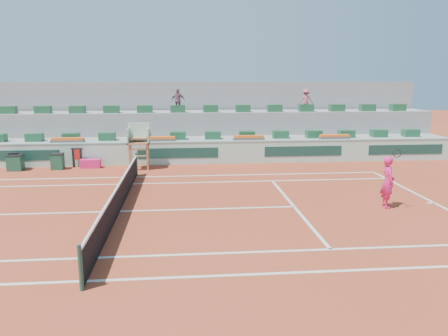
# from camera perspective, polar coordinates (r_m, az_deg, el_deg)

# --- Properties ---
(ground) EXTENTS (90.00, 90.00, 0.00)m
(ground) POSITION_cam_1_polar(r_m,az_deg,el_deg) (16.20, -13.48, -5.54)
(ground) COLOR maroon
(ground) RESTS_ON ground
(seating_tier_lower) EXTENTS (36.00, 4.00, 1.20)m
(seating_tier_lower) POSITION_cam_1_polar(r_m,az_deg,el_deg) (26.44, -10.30, 2.63)
(seating_tier_lower) COLOR gray
(seating_tier_lower) RESTS_ON ground
(seating_tier_upper) EXTENTS (36.00, 2.40, 2.60)m
(seating_tier_upper) POSITION_cam_1_polar(r_m,az_deg,el_deg) (27.92, -10.07, 4.58)
(seating_tier_upper) COLOR gray
(seating_tier_upper) RESTS_ON ground
(stadium_back_wall) EXTENTS (36.00, 0.40, 4.40)m
(stadium_back_wall) POSITION_cam_1_polar(r_m,az_deg,el_deg) (29.41, -9.88, 6.71)
(stadium_back_wall) COLOR gray
(stadium_back_wall) RESTS_ON ground
(player_bag) EXTENTS (1.03, 0.46, 0.46)m
(player_bag) POSITION_cam_1_polar(r_m,az_deg,el_deg) (24.18, -17.04, 0.55)
(player_bag) COLOR #DF1D67
(player_bag) RESTS_ON ground
(spectator_mid) EXTENTS (0.85, 0.37, 1.44)m
(spectator_mid) POSITION_cam_1_polar(r_m,az_deg,el_deg) (26.91, -6.02, 8.74)
(spectator_mid) COLOR #7A5161
(spectator_mid) RESTS_ON seating_tier_upper
(spectator_right) EXTENTS (1.00, 0.70, 1.40)m
(spectator_right) POSITION_cam_1_polar(r_m,az_deg,el_deg) (28.13, 10.66, 8.70)
(spectator_right) COLOR #A55262
(spectator_right) RESTS_ON seating_tier_upper
(court_lines) EXTENTS (23.89, 11.09, 0.01)m
(court_lines) POSITION_cam_1_polar(r_m,az_deg,el_deg) (16.20, -13.48, -5.53)
(court_lines) COLOR silver
(court_lines) RESTS_ON ground
(tennis_net) EXTENTS (0.10, 11.97, 1.10)m
(tennis_net) POSITION_cam_1_polar(r_m,az_deg,el_deg) (16.05, -13.57, -3.75)
(tennis_net) COLOR black
(tennis_net) RESTS_ON ground
(advertising_hoarding) EXTENTS (36.00, 0.34, 1.26)m
(advertising_hoarding) POSITION_cam_1_polar(r_m,az_deg,el_deg) (24.27, -10.70, 1.88)
(advertising_hoarding) COLOR #A2CCB4
(advertising_hoarding) RESTS_ON ground
(umpire_chair) EXTENTS (1.10, 0.90, 2.40)m
(umpire_chair) POSITION_cam_1_polar(r_m,az_deg,el_deg) (23.15, -11.07, 3.67)
(umpire_chair) COLOR #9A613A
(umpire_chair) RESTS_ON ground
(seat_row_lower) EXTENTS (32.90, 0.60, 0.44)m
(seat_row_lower) POSITION_cam_1_polar(r_m,az_deg,el_deg) (25.43, -10.54, 4.13)
(seat_row_lower) COLOR #1B512E
(seat_row_lower) RESTS_ON seating_tier_lower
(seat_row_upper) EXTENTS (32.90, 0.60, 0.44)m
(seat_row_upper) POSITION_cam_1_polar(r_m,az_deg,el_deg) (27.17, -10.29, 7.59)
(seat_row_upper) COLOR #1B512E
(seat_row_upper) RESTS_ON seating_tier_upper
(flower_planters) EXTENTS (26.80, 0.36, 0.28)m
(flower_planters) POSITION_cam_1_polar(r_m,az_deg,el_deg) (24.85, -14.16, 3.59)
(flower_planters) COLOR #525252
(flower_planters) RESTS_ON seating_tier_lower
(drink_cooler_a) EXTENTS (0.63, 0.55, 0.84)m
(drink_cooler_a) POSITION_cam_1_polar(r_m,az_deg,el_deg) (24.33, -20.92, 0.82)
(drink_cooler_a) COLOR #174731
(drink_cooler_a) RESTS_ON ground
(drink_cooler_b) EXTENTS (0.76, 0.66, 0.84)m
(drink_cooler_b) POSITION_cam_1_polar(r_m,az_deg,el_deg) (24.89, -25.60, 0.66)
(drink_cooler_b) COLOR #174731
(drink_cooler_b) RESTS_ON ground
(drink_cooler_c) EXTENTS (0.64, 0.55, 0.84)m
(drink_cooler_c) POSITION_cam_1_polar(r_m,az_deg,el_deg) (25.15, -25.64, 0.77)
(drink_cooler_c) COLOR #174731
(drink_cooler_c) RESTS_ON ground
(towel_rack) EXTENTS (0.62, 0.10, 1.03)m
(towel_rack) POSITION_cam_1_polar(r_m,az_deg,el_deg) (24.51, -18.64, 1.49)
(towel_rack) COLOR black
(towel_rack) RESTS_ON ground
(tennis_player) EXTENTS (0.51, 0.93, 2.28)m
(tennis_player) POSITION_cam_1_polar(r_m,az_deg,el_deg) (17.11, 20.59, -1.70)
(tennis_player) COLOR #DF1D67
(tennis_player) RESTS_ON ground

